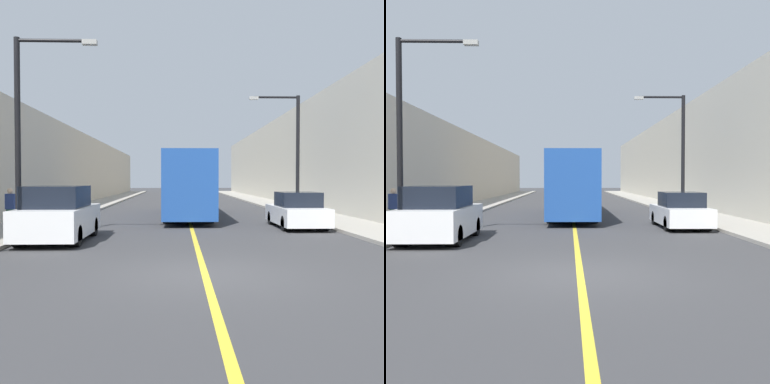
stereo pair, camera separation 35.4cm
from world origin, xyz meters
The scene contains 12 objects.
ground_plane centered at (0.00, 0.00, 0.00)m, with size 200.00×200.00×0.00m, color #38383A.
sidewalk_left centered at (-7.14, 30.00, 0.06)m, with size 2.76×72.00×0.13m, color #9E998E.
sidewalk_right centered at (7.14, 30.00, 0.06)m, with size 2.76×72.00×0.13m, color #9E998E.
building_row_left centered at (-10.52, 30.00, 3.01)m, with size 4.00×72.00×6.01m, color beige.
building_row_right centered at (10.52, 30.00, 3.85)m, with size 4.00×72.00×7.69m, color #B7B2A3.
road_center_line centered at (0.00, 30.00, 0.00)m, with size 0.16×72.00×0.01m, color gold.
bus centered at (-0.08, 15.48, 1.81)m, with size 2.42×12.81×3.39m.
parked_suv_left centered at (-4.59, 5.40, 0.86)m, with size 2.02×4.42×1.86m.
car_right_near centered at (4.52, 9.33, 0.69)m, with size 1.84×4.27×1.54m.
street_lamp_left centered at (-5.79, 5.84, 4.07)m, with size 2.82×0.24×6.79m.
street_lamp_right centered at (5.78, 14.92, 3.96)m, with size 2.82×0.24×6.58m.
pedestrian centered at (-7.20, 8.15, 0.96)m, with size 0.35×0.23×1.61m.
Camera 1 is at (-0.60, -9.74, 2.08)m, focal length 42.00 mm.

